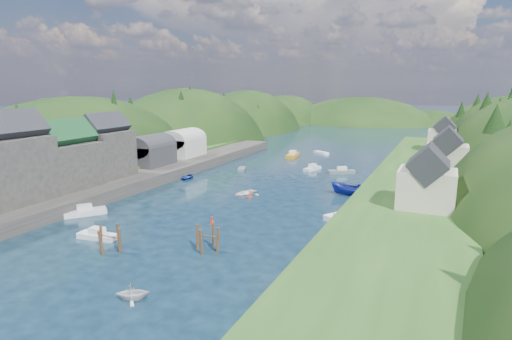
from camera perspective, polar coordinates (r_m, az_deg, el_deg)
The scene contains 15 objects.
ground at distance 92.69m, azimuth 5.64°, elevation 0.05°, with size 600.00×600.00×0.00m, color black.
hillside_left at distance 136.11m, azimuth -9.09°, elevation 0.21°, with size 44.00×245.56×52.00m.
far_hills at distance 213.90m, azimuth 16.75°, elevation 3.21°, with size 103.00×68.00×44.00m.
hill_trees at distance 105.30m, azimuth 8.66°, elevation 7.47°, with size 90.98×152.84×12.81m.
quay_left at distance 79.16m, azimuth -18.54°, elevation -1.74°, with size 12.00×110.00×2.00m, color #2D2B28.
terrace_left_grass at distance 83.97m, azimuth -22.06°, elevation -1.08°, with size 12.00×110.00×2.50m, color #234719.
quayside_buildings at distance 70.49m, azimuth -27.56°, elevation 1.01°, with size 8.00×35.84×12.90m.
boat_sheds at distance 94.04m, azimuth -11.75°, elevation 3.29°, with size 7.00×21.00×7.50m.
terrace_right at distance 78.08m, azimuth 20.81°, elevation -1.93°, with size 16.00×120.00×2.40m, color #234719.
right_bank_cottages at distance 85.32m, azimuth 23.43°, elevation 2.14°, with size 9.00×59.24×8.41m.
piling_cluster_near at distance 50.71m, azimuth -18.87°, elevation -8.99°, with size 3.25×3.03×3.38m.
piling_cluster_far at distance 48.45m, azimuth -6.49°, elevation -9.34°, with size 3.13×2.92×3.46m.
channel_buoy_near at distance 57.25m, azimuth -5.89°, elevation -6.73°, with size 0.70×0.70×1.10m.
channel_buoy_far at distance 70.02m, azimuth -0.83°, elevation -3.26°, with size 0.70×0.70×1.10m.
moored_boats at distance 68.47m, azimuth -2.93°, elevation -3.49°, with size 39.26×93.40×2.29m.
Camera 1 is at (29.14, -36.05, 18.36)m, focal length 30.00 mm.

